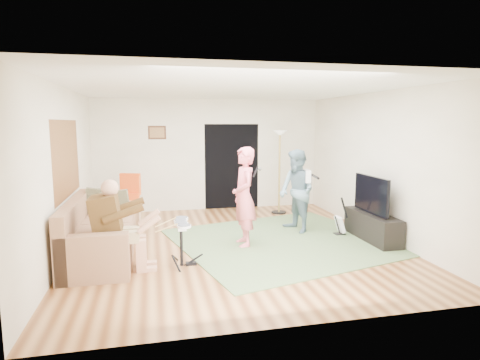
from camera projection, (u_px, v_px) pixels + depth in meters
name	position (u px, v px, depth m)	size (l,w,h in m)	color
floor	(235.00, 244.00, 7.11)	(6.00, 6.00, 0.00)	brown
walls	(234.00, 168.00, 6.92)	(5.50, 6.00, 2.70)	#EFE5CF
ceiling	(234.00, 88.00, 6.73)	(6.00, 6.00, 0.00)	white
window_blinds	(67.00, 159.00, 6.50)	(2.05, 2.05, 0.00)	brown
doorway	(232.00, 166.00, 9.97)	(2.10, 2.10, 0.00)	black
picture_frame	(157.00, 133.00, 9.47)	(0.42, 0.03, 0.32)	#3F2314
area_rug	(284.00, 241.00, 7.26)	(3.64, 3.41, 0.02)	#526E43
sofa	(95.00, 239.00, 6.33)	(0.95, 2.32, 0.94)	#916648
drummer	(120.00, 235.00, 5.77)	(0.87, 0.49, 1.34)	#503516
drum_kit	(181.00, 246.00, 5.98)	(0.38, 0.68, 0.70)	black
singer	(244.00, 197.00, 6.91)	(0.63, 0.41, 1.72)	#F96C7D
microphone	(255.00, 172.00, 6.89)	(0.06, 0.06, 0.24)	black
guitarist	(297.00, 191.00, 7.79)	(0.79, 0.61, 1.62)	slate
guitar_held	(307.00, 176.00, 7.79)	(0.12, 0.60, 0.26)	white
guitar_spare	(340.00, 224.00, 7.65)	(0.26, 0.24, 0.73)	black
torchiere_lamp	(280.00, 157.00, 9.36)	(0.35, 0.35, 1.95)	black
dining_chair	(127.00, 207.00, 8.35)	(0.59, 0.62, 1.07)	beige
tv_cabinet	(372.00, 227.00, 7.30)	(0.40, 1.40, 0.50)	black
television	(371.00, 194.00, 7.21)	(0.06, 1.06, 0.66)	black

